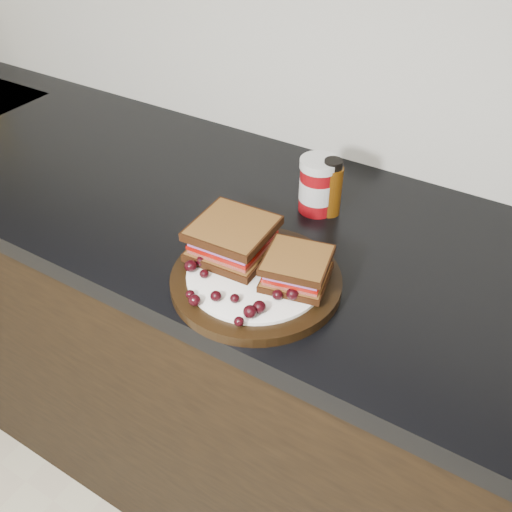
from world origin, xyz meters
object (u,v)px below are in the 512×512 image
(condiment_jar, at_px, (318,185))
(oil_bottle, at_px, (331,187))
(plate, at_px, (256,280))
(sandwich_left, at_px, (233,239))

(condiment_jar, bearing_deg, oil_bottle, 7.61)
(oil_bottle, bearing_deg, plate, -92.09)
(plate, distance_m, sandwich_left, 0.08)
(plate, height_order, oil_bottle, oil_bottle)
(plate, relative_size, sandwich_left, 2.22)
(sandwich_left, bearing_deg, plate, -26.42)
(plate, bearing_deg, sandwich_left, 156.40)
(oil_bottle, bearing_deg, condiment_jar, -172.39)
(sandwich_left, distance_m, oil_bottle, 0.24)
(sandwich_left, distance_m, condiment_jar, 0.23)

